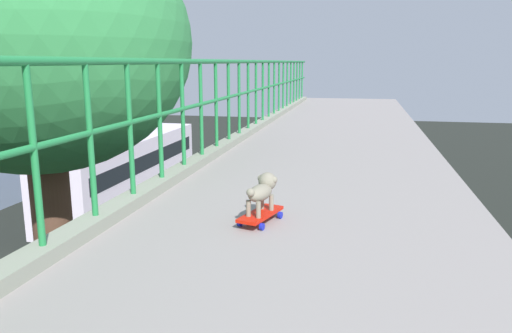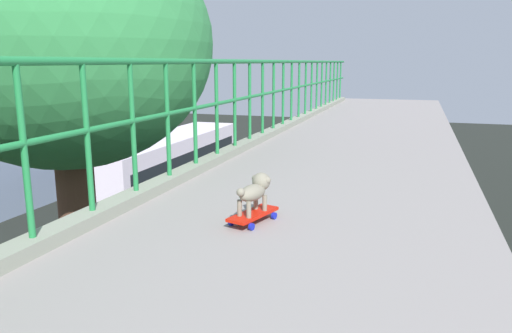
% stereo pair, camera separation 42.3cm
% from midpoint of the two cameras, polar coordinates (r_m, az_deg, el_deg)
% --- Properties ---
extents(city_bus, '(2.62, 11.47, 3.34)m').
position_cam_midpoint_polar(city_bus, '(23.95, -9.53, 0.02)').
color(city_bus, white).
rests_on(city_bus, ground).
extents(roadside_tree_mid, '(3.95, 3.95, 8.73)m').
position_cam_midpoint_polar(roadside_tree_mid, '(7.14, -19.62, 12.31)').
color(roadside_tree_mid, brown).
rests_on(roadside_tree_mid, ground).
extents(toy_skateboard, '(0.30, 0.51, 0.08)m').
position_cam_midpoint_polar(toy_skateboard, '(3.75, 2.89, -5.64)').
color(toy_skateboard, red).
rests_on(toy_skateboard, overpass_deck).
extents(small_dog, '(0.22, 0.39, 0.29)m').
position_cam_midpoint_polar(small_dog, '(3.72, 3.19, -2.70)').
color(small_dog, gray).
rests_on(small_dog, toy_skateboard).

